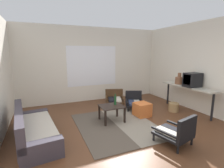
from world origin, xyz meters
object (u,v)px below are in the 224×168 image
Objects in this scene: couch at (33,130)px; console_shelf at (188,89)px; coffee_table at (112,109)px; clay_vase at (179,80)px; ottoman_orange at (142,109)px; crt_television at (192,80)px; armchair_corner at (134,101)px; armchair_by_window at (114,98)px; armchair_striped_foreground at (177,132)px; glass_bottle at (115,100)px; wicker_basket at (174,107)px.

couch is 4.34m from console_shelf.
coffee_table is 1.72× the size of clay_vase.
crt_television is at bearing -12.46° from ottoman_orange.
console_shelf is (1.36, -0.86, 0.47)m from armchair_corner.
console_shelf is at bearing -38.93° from armchair_by_window.
crt_television reaches higher than clay_vase.
armchair_by_window is 1.91× the size of ottoman_orange.
armchair_striped_foreground is at bearing -26.95° from couch.
armchair_striped_foreground is 2.52× the size of glass_bottle.
armchair_corner is 2.54× the size of wicker_basket.
ottoman_orange is 1.11m from wicker_basket.
crt_television is 2.38m from glass_bottle.
armchair_by_window is 0.73m from armchair_corner.
armchair_corner is 1.68m from console_shelf.
armchair_by_window is 1.93m from wicker_basket.
couch is at bearing -176.97° from wicker_basket.
armchair_corner is 1.22m from wicker_basket.
clay_vase is at bearing 89.65° from crt_television.
armchair_by_window is at bearing 136.89° from wicker_basket.
coffee_table is at bearing 114.42° from armchair_striped_foreground.
glass_bottle is 1.97m from wicker_basket.
coffee_table is at bearing 175.76° from console_shelf.
console_shelf is at bearing -18.78° from wicker_basket.
console_shelf is 0.71m from wicker_basket.
console_shelf reaches higher than wicker_basket.
ottoman_orange is (0.24, 1.58, -0.08)m from armchair_striped_foreground.
couch is 5.41× the size of clay_vase.
console_shelf reaches higher than coffee_table.
couch is 2.90m from armchair_striped_foreground.
coffee_table is at bearing -154.15° from glass_bottle.
ottoman_orange is (0.30, -1.26, -0.05)m from armchair_by_window.
armchair_striped_foreground is 2.11× the size of clay_vase.
ottoman_orange is 1.73m from crt_television.
ottoman_orange is 1.67m from clay_vase.
armchair_corner is at bearing 160.20° from clay_vase.
crt_television is at bearing -7.53° from coffee_table.
console_shelf is 3.89× the size of crt_television.
armchair_striped_foreground is at bearing -88.67° from armchair_by_window.
couch is 2.83m from ottoman_orange.
ottoman_orange is at bearing -172.99° from clay_vase.
armchair_striped_foreground is 2.25m from crt_television.
armchair_striped_foreground is 2.55m from clay_vase.
clay_vase is at bearing -30.99° from armchair_by_window.
glass_bottle reaches higher than couch.
couch is at bearing -178.98° from console_shelf.
glass_bottle reaches higher than armchair_by_window.
armchair_corner is 1.60m from clay_vase.
armchair_corner is (1.08, 0.68, -0.10)m from coffee_table.
armchair_by_window is 1.02× the size of armchair_corner.
couch reaches higher than armchair_corner.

